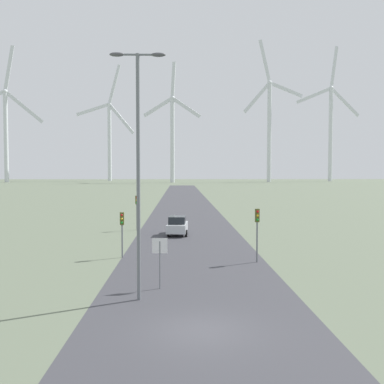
% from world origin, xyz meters
% --- Properties ---
extents(ground_plane, '(600.00, 600.00, 0.00)m').
position_xyz_m(ground_plane, '(0.00, 0.00, 0.00)').
color(ground_plane, '#5B6651').
extents(road_surface, '(10.00, 240.00, 0.01)m').
position_xyz_m(road_surface, '(0.00, 48.00, 0.00)').
color(road_surface, '#38383D').
rests_on(road_surface, ground).
extents(streetlamp, '(2.64, 0.32, 11.77)m').
position_xyz_m(streetlamp, '(-2.83, 4.21, 7.16)').
color(streetlamp, slate).
rests_on(streetlamp, ground).
extents(stop_sign_near, '(0.81, 0.07, 2.69)m').
position_xyz_m(stop_sign_near, '(-1.91, 6.21, 1.88)').
color(stop_sign_near, slate).
rests_on(stop_sign_near, ground).
extents(traffic_light_post_near_left, '(0.28, 0.33, 3.25)m').
position_xyz_m(traffic_light_post_near_left, '(-4.98, 14.72, 2.39)').
color(traffic_light_post_near_left, slate).
rests_on(traffic_light_post_near_left, ground).
extents(traffic_light_post_near_right, '(0.28, 0.33, 3.64)m').
position_xyz_m(traffic_light_post_near_right, '(4.37, 12.86, 2.67)').
color(traffic_light_post_near_right, slate).
rests_on(traffic_light_post_near_right, ground).
extents(traffic_light_post_mid_left, '(0.28, 0.34, 3.60)m').
position_xyz_m(traffic_light_post_mid_left, '(-5.35, 29.50, 2.64)').
color(traffic_light_post_mid_left, slate).
rests_on(traffic_light_post_mid_left, ground).
extents(car_approaching, '(2.10, 4.22, 1.83)m').
position_xyz_m(car_approaching, '(-1.11, 25.88, 0.91)').
color(car_approaching, '#B7BCC1').
rests_on(car_approaching, ground).
extents(wind_turbine_far_left, '(41.41, 6.13, 70.61)m').
position_xyz_m(wind_turbine_far_left, '(-91.13, 219.00, 29.57)').
color(wind_turbine_far_left, silver).
rests_on(wind_turbine_far_left, ground).
extents(wind_turbine_left, '(36.39, 15.89, 67.39)m').
position_xyz_m(wind_turbine_left, '(-42.25, 248.76, 28.42)').
color(wind_turbine_left, silver).
rests_on(wind_turbine_left, ground).
extents(wind_turbine_center, '(29.73, 14.03, 61.37)m').
position_xyz_m(wind_turbine_center, '(-4.73, 214.04, 26.66)').
color(wind_turbine_center, silver).
rests_on(wind_turbine_center, ground).
extents(wind_turbine_right, '(35.47, 16.58, 75.18)m').
position_xyz_m(wind_turbine_right, '(47.22, 224.13, 32.66)').
color(wind_turbine_right, silver).
rests_on(wind_turbine_right, ground).
extents(wind_turbine_far_right, '(40.05, 12.89, 76.24)m').
position_xyz_m(wind_turbine_far_right, '(84.54, 236.04, 32.55)').
color(wind_turbine_far_right, silver).
rests_on(wind_turbine_far_right, ground).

